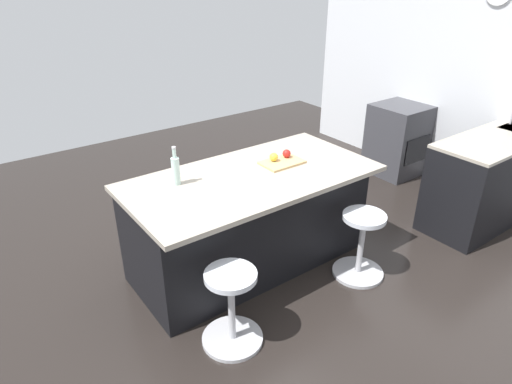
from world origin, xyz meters
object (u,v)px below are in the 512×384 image
Objects in this scene: kitchen_island at (249,219)px; apple_red at (287,154)px; stool_middle at (232,310)px; apple_yellow at (274,157)px; cutting_board at (282,162)px; stool_by_window at (361,247)px; water_bottle at (176,170)px; oven_range at (397,140)px.

kitchen_island is 28.58× the size of apple_red.
apple_yellow reaches higher than stool_middle.
cutting_board is at bearing 137.32° from apple_yellow.
apple_yellow reaches higher than stool_by_window.
apple_red reaches higher than cutting_board.
oven_range is at bearing -173.97° from water_bottle.
apple_yellow reaches higher than cutting_board.
water_bottle is at bearing 6.03° from oven_range.
cutting_board is 0.94m from water_bottle.
kitchen_island is (2.67, 0.51, 0.00)m from oven_range.
stool_by_window is 1.07m from apple_yellow.
cutting_board reaches higher than oven_range.
water_bottle is at bearing -16.47° from kitchen_island.
water_bottle is (0.87, -0.12, 0.07)m from apple_yellow.
stool_middle is 1.38m from apple_yellow.
stool_middle is at bearing 38.29° from apple_yellow.
water_bottle reaches higher than stool_by_window.
water_bottle is (0.92, -0.17, 0.11)m from cutting_board.
apple_red reaches higher than stool_middle.
stool_middle is 8.14× the size of apple_red.
stool_by_window is 1.65× the size of cutting_board.
cutting_board is 1.15× the size of water_bottle.
stool_middle is 1.90× the size of water_bottle.
stool_by_window is at bearing 115.67° from apple_yellow.
apple_red reaches higher than kitchen_island.
water_bottle is (-0.08, -0.87, 0.73)m from stool_middle.
cutting_board is (-0.35, 0.00, 0.45)m from kitchen_island.
apple_yellow is at bearing 11.08° from oven_range.
apple_red reaches higher than stool_by_window.
kitchen_island is at bearing -0.27° from cutting_board.
stool_middle is 1.65× the size of cutting_board.
apple_yellow is at bearing -170.91° from kitchen_island.
kitchen_island is 0.58m from apple_yellow.
apple_red is at bearing -152.40° from cutting_board.
stool_middle is 1.37m from cutting_board.
oven_range is 2.46× the size of cutting_board.
apple_red is (-0.09, -0.05, 0.05)m from cutting_board.
kitchen_island is 0.82m from water_bottle.
cutting_board is 4.94× the size of apple_red.
cutting_board reaches higher than stool_middle.
stool_middle is (1.31, 0.00, 0.00)m from stool_by_window.
stool_middle is 8.07× the size of apple_yellow.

